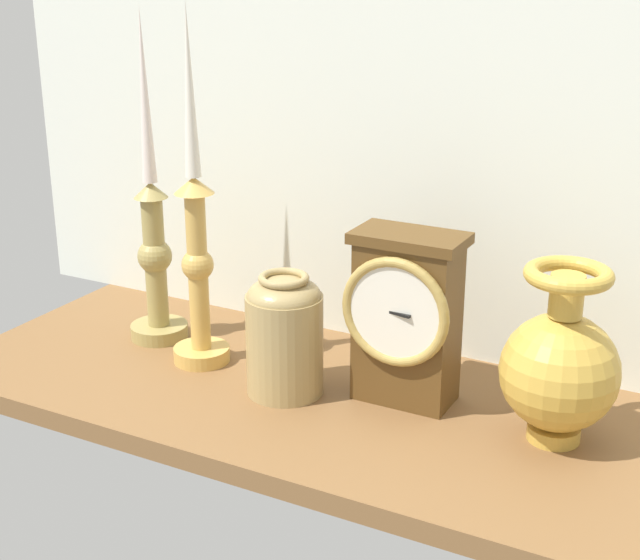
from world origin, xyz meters
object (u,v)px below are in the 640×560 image
(mantel_clock, at_px, (405,316))
(brass_vase_bulbous, at_px, (560,366))
(candlestick_tall_center, at_px, (154,244))
(brass_vase_jar, at_px, (285,332))
(candlestick_tall_left, at_px, (197,249))

(mantel_clock, relative_size, brass_vase_bulbous, 1.03)
(mantel_clock, height_order, candlestick_tall_center, candlestick_tall_center)
(brass_vase_bulbous, xyz_separation_m, brass_vase_jar, (-0.30, -0.04, -0.01))
(mantel_clock, xyz_separation_m, brass_vase_jar, (-0.13, -0.04, -0.03))
(brass_vase_bulbous, bearing_deg, candlestick_tall_center, 177.38)
(mantel_clock, relative_size, candlestick_tall_center, 0.47)
(candlestick_tall_left, distance_m, candlestick_tall_center, 0.10)
(mantel_clock, relative_size, brass_vase_jar, 1.37)
(candlestick_tall_left, bearing_deg, mantel_clock, 4.25)
(mantel_clock, height_order, brass_vase_bulbous, mantel_clock)
(candlestick_tall_left, relative_size, brass_vase_bulbous, 2.28)
(candlestick_tall_center, bearing_deg, brass_vase_jar, -14.82)
(brass_vase_bulbous, bearing_deg, candlestick_tall_left, -178.58)
(mantel_clock, relative_size, candlestick_tall_left, 0.45)
(candlestick_tall_center, bearing_deg, mantel_clock, -2.50)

